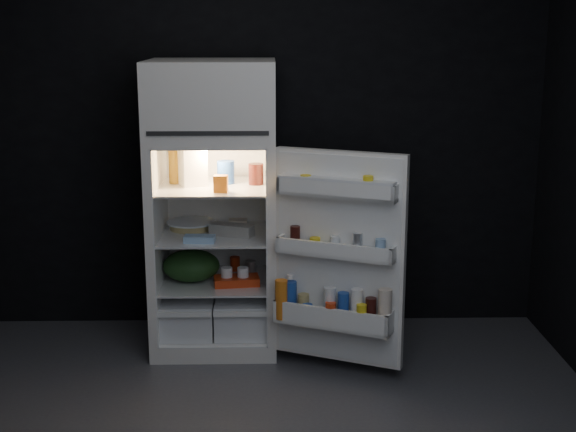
{
  "coord_description": "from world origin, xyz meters",
  "views": [
    {
      "loc": [
        0.22,
        -3.52,
        1.97
      ],
      "look_at": [
        0.32,
        1.0,
        0.9
      ],
      "focal_mm": 50.0,
      "sensor_mm": 36.0,
      "label": 1
    }
  ],
  "objects_px": {
    "fridge_door": "(337,263)",
    "yogurt_tray": "(237,281)",
    "milk_jug": "(193,166)",
    "refrigerator": "(214,196)",
    "egg_carton": "(232,230)"
  },
  "relations": [
    {
      "from": "fridge_door",
      "to": "yogurt_tray",
      "type": "bearing_deg",
      "value": 146.43
    },
    {
      "from": "fridge_door",
      "to": "milk_jug",
      "type": "bearing_deg",
      "value": 149.11
    },
    {
      "from": "fridge_door",
      "to": "milk_jug",
      "type": "distance_m",
      "value": 1.09
    },
    {
      "from": "fridge_door",
      "to": "yogurt_tray",
      "type": "xyz_separation_m",
      "value": [
        -0.59,
        0.39,
        -0.23
      ]
    },
    {
      "from": "refrigerator",
      "to": "egg_carton",
      "type": "distance_m",
      "value": 0.24
    },
    {
      "from": "refrigerator",
      "to": "yogurt_tray",
      "type": "distance_m",
      "value": 0.54
    },
    {
      "from": "milk_jug",
      "to": "refrigerator",
      "type": "bearing_deg",
      "value": -8.65
    },
    {
      "from": "milk_jug",
      "to": "yogurt_tray",
      "type": "xyz_separation_m",
      "value": [
        0.26,
        -0.12,
        -0.69
      ]
    },
    {
      "from": "egg_carton",
      "to": "refrigerator",
      "type": "bearing_deg",
      "value": 161.12
    },
    {
      "from": "fridge_door",
      "to": "egg_carton",
      "type": "bearing_deg",
      "value": 144.47
    },
    {
      "from": "fridge_door",
      "to": "milk_jug",
      "type": "relative_size",
      "value": 5.08
    },
    {
      "from": "egg_carton",
      "to": "fridge_door",
      "type": "bearing_deg",
      "value": -13.62
    },
    {
      "from": "egg_carton",
      "to": "yogurt_tray",
      "type": "relative_size",
      "value": 0.97
    },
    {
      "from": "milk_jug",
      "to": "yogurt_tray",
      "type": "bearing_deg",
      "value": -45.09
    },
    {
      "from": "refrigerator",
      "to": "fridge_door",
      "type": "relative_size",
      "value": 1.46
    }
  ]
}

